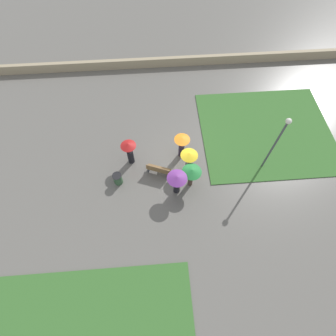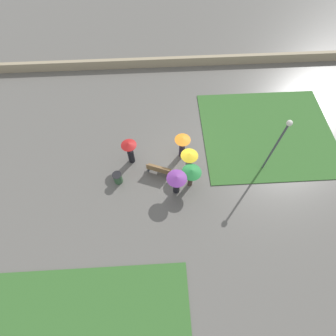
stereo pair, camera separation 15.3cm
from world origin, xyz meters
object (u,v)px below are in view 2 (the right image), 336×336
(crowd_person_red, at_px, (130,150))
(crowd_person_yellow, at_px, (189,158))
(crowd_person_purple, at_px, (177,181))
(crowd_person_orange, at_px, (182,144))
(lamp_post, at_px, (279,141))
(trash_bin, at_px, (118,178))
(crowd_person_green, at_px, (191,173))
(park_bench, at_px, (159,170))

(crowd_person_red, height_order, crowd_person_yellow, crowd_person_red)
(crowd_person_yellow, bearing_deg, crowd_person_red, -108.64)
(crowd_person_purple, distance_m, crowd_person_orange, 2.68)
(lamp_post, distance_m, crowd_person_red, 8.66)
(crowd_person_purple, bearing_deg, trash_bin, 60.09)
(crowd_person_yellow, xyz_separation_m, crowd_person_orange, (0.31, -1.12, -0.13))
(lamp_post, relative_size, crowd_person_purple, 2.47)
(crowd_person_purple, xyz_separation_m, crowd_person_green, (-0.89, -0.41, 0.06))
(park_bench, bearing_deg, crowd_person_purple, 148.39)
(crowd_person_orange, bearing_deg, crowd_person_red, -158.34)
(crowd_person_orange, bearing_deg, crowd_person_yellow, -57.24)
(crowd_person_green, bearing_deg, crowd_person_purple, 140.65)
(crowd_person_purple, relative_size, crowd_person_red, 0.94)
(park_bench, xyz_separation_m, crowd_person_orange, (-1.56, -1.30, 0.78))
(trash_bin, xyz_separation_m, crowd_person_green, (-4.44, 0.48, 1.00))
(crowd_person_red, xyz_separation_m, crowd_person_orange, (-3.28, -0.26, -0.00))
(crowd_person_purple, bearing_deg, crowd_person_orange, -27.64)
(lamp_post, distance_m, crowd_person_green, 5.14)
(crowd_person_purple, bearing_deg, crowd_person_red, 33.33)
(crowd_person_orange, distance_m, crowd_person_green, 2.24)
(trash_bin, bearing_deg, park_bench, -170.48)
(crowd_person_orange, height_order, crowd_person_green, crowd_person_orange)
(crowd_person_red, xyz_separation_m, crowd_person_green, (-3.62, 1.95, 0.17))
(crowd_person_purple, bearing_deg, lamp_post, -92.42)
(crowd_person_red, relative_size, crowd_person_yellow, 1.04)
(crowd_person_purple, distance_m, crowd_person_yellow, 1.72)
(trash_bin, xyz_separation_m, crowd_person_purple, (-3.54, 0.89, 0.95))
(crowd_person_yellow, distance_m, crowd_person_green, 1.08)
(park_bench, distance_m, crowd_person_red, 2.15)
(trash_bin, height_order, crowd_person_yellow, crowd_person_yellow)
(crowd_person_red, xyz_separation_m, crowd_person_yellow, (-3.59, 0.87, 0.13))
(park_bench, xyz_separation_m, lamp_post, (-6.72, -0.03, 2.47))
(crowd_person_yellow, height_order, crowd_person_green, crowd_person_yellow)
(park_bench, bearing_deg, crowd_person_orange, -119.41)
(lamp_post, distance_m, trash_bin, 9.60)
(park_bench, xyz_separation_m, crowd_person_red, (1.71, -1.04, 0.78))
(trash_bin, relative_size, crowd_person_orange, 0.43)
(lamp_post, relative_size, crowd_person_orange, 2.41)
(lamp_post, bearing_deg, crowd_person_yellow, -1.65)
(trash_bin, distance_m, crowd_person_purple, 3.78)
(lamp_post, height_order, crowd_person_orange, lamp_post)
(lamp_post, bearing_deg, crowd_person_purple, 13.34)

